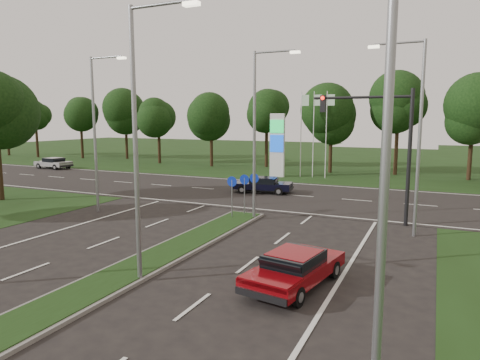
% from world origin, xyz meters
% --- Properties ---
extents(verge_far, '(160.00, 50.00, 0.02)m').
position_xyz_m(verge_far, '(0.00, 55.00, 0.00)').
color(verge_far, black).
rests_on(verge_far, ground).
extents(cross_road, '(160.00, 12.00, 0.02)m').
position_xyz_m(cross_road, '(0.00, 24.00, 0.00)').
color(cross_road, black).
rests_on(cross_road, ground).
extents(median_kerb, '(2.00, 26.00, 0.12)m').
position_xyz_m(median_kerb, '(0.00, 4.00, 0.06)').
color(median_kerb, slate).
rests_on(median_kerb, ground).
extents(streetlight_median_near, '(2.53, 0.22, 9.00)m').
position_xyz_m(streetlight_median_near, '(1.00, 6.00, 5.08)').
color(streetlight_median_near, gray).
rests_on(streetlight_median_near, ground).
extents(streetlight_median_far, '(2.53, 0.22, 9.00)m').
position_xyz_m(streetlight_median_far, '(1.00, 16.00, 5.08)').
color(streetlight_median_far, gray).
rests_on(streetlight_median_far, ground).
extents(streetlight_left_far, '(2.53, 0.22, 9.00)m').
position_xyz_m(streetlight_left_far, '(-8.30, 14.00, 5.08)').
color(streetlight_left_far, gray).
rests_on(streetlight_left_far, ground).
extents(streetlight_right_far, '(2.53, 0.22, 9.00)m').
position_xyz_m(streetlight_right_far, '(8.80, 16.00, 5.08)').
color(streetlight_right_far, gray).
rests_on(streetlight_right_far, ground).
extents(streetlight_right_near, '(2.53, 0.22, 9.00)m').
position_xyz_m(streetlight_right_near, '(8.80, 2.00, 5.08)').
color(streetlight_right_near, gray).
rests_on(streetlight_right_near, ground).
extents(traffic_signal, '(5.10, 0.42, 7.00)m').
position_xyz_m(traffic_signal, '(7.19, 18.00, 4.65)').
color(traffic_signal, black).
rests_on(traffic_signal, ground).
extents(median_signs, '(1.16, 1.76, 2.38)m').
position_xyz_m(median_signs, '(0.00, 16.40, 1.71)').
color(median_signs, gray).
rests_on(median_signs, ground).
extents(gas_pylon, '(5.80, 1.26, 8.00)m').
position_xyz_m(gas_pylon, '(-3.79, 33.05, 3.20)').
color(gas_pylon, silver).
rests_on(gas_pylon, ground).
extents(treeline_far, '(6.00, 6.00, 9.90)m').
position_xyz_m(treeline_far, '(0.10, 39.93, 6.83)').
color(treeline_far, black).
rests_on(treeline_far, ground).
extents(red_sedan, '(2.47, 4.56, 1.19)m').
position_xyz_m(red_sedan, '(5.73, 7.78, 0.64)').
color(red_sedan, maroon).
rests_on(red_sedan, ground).
extents(navy_sedan, '(4.52, 2.40, 1.18)m').
position_xyz_m(navy_sedan, '(-1.91, 24.11, 0.63)').
color(navy_sedan, black).
rests_on(navy_sedan, ground).
extents(far_car_a, '(4.39, 2.13, 1.23)m').
position_xyz_m(far_car_a, '(-28.91, 29.00, 0.66)').
color(far_car_a, '#A0A0A0').
rests_on(far_car_a, ground).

